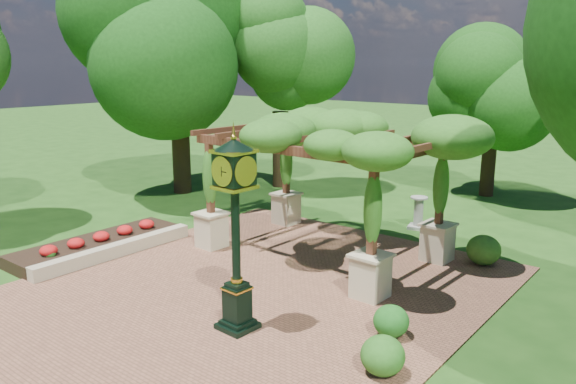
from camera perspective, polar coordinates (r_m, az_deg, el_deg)
The scene contains 13 objects.
ground at distance 13.01m, azimuth -7.04°, elevation -11.46°, with size 120.00×120.00×0.00m, color #1E4714.
brick_plaza at distance 13.65m, azimuth -4.00°, elevation -10.07°, with size 10.00×12.00×0.04m, color brown.
border_wall at distance 16.60m, azimuth -17.05°, elevation -5.71°, with size 0.35×5.00×0.40m, color #C6B793.
flower_bed at distance 17.32m, azimuth -18.74°, elevation -5.12°, with size 1.50×5.00×0.36m, color red.
pedestal_clock at distance 11.07m, azimuth -5.39°, elevation -2.60°, with size 0.83×0.83×4.00m.
pergola at distance 15.43m, azimuth 3.45°, elevation 5.37°, with size 6.61×4.34×4.05m.
sundial at distance 18.99m, azimuth 13.10°, elevation -2.26°, with size 0.72×0.72×1.08m.
shrub_front at distance 10.30m, azimuth 9.60°, elevation -16.06°, with size 0.78×0.78×0.71m, color #265F1B.
shrub_mid at distance 11.60m, azimuth 10.43°, elevation -12.76°, with size 0.72×0.72×0.64m, color #195718.
shrub_back at distance 16.05m, azimuth 19.25°, elevation -5.58°, with size 0.91×0.91×0.82m, color #2F5E1B.
tree_west_near at distance 23.63m, azimuth -11.25°, elevation 14.17°, with size 5.36×5.36×8.64m.
tree_west_far at distance 24.42m, azimuth -0.80°, elevation 14.06°, with size 3.64×3.64×8.51m.
tree_north at distance 24.07m, azimuth 20.20°, elevation 9.33°, with size 3.42×3.42×6.05m.
Camera 1 is at (8.56, -8.19, 5.37)m, focal length 35.00 mm.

